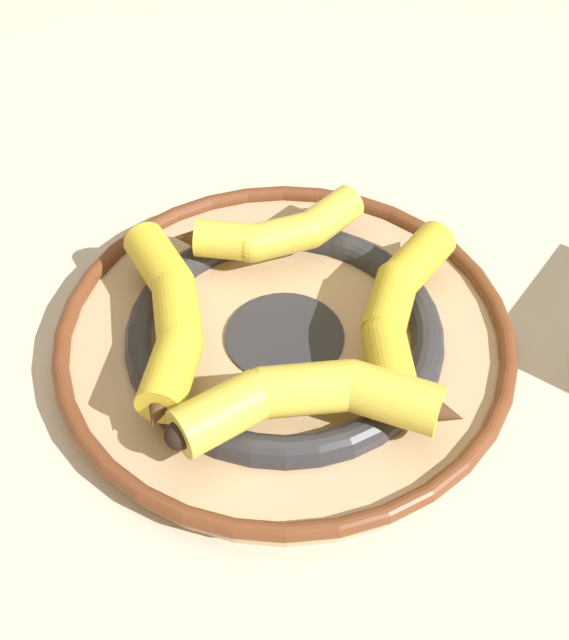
% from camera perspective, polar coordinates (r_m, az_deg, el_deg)
% --- Properties ---
extents(ground_plane, '(2.80, 2.80, 0.00)m').
position_cam_1_polar(ground_plane, '(0.70, -2.27, -3.09)').
color(ground_plane, beige).
extents(decorative_bowl, '(0.36, 0.36, 0.03)m').
position_cam_1_polar(decorative_bowl, '(0.70, 0.00, -1.13)').
color(decorative_bowl, tan).
rests_on(decorative_bowl, ground_plane).
extents(banana_a, '(0.21, 0.08, 0.04)m').
position_cam_1_polar(banana_a, '(0.62, 1.81, -5.07)').
color(banana_a, yellow).
rests_on(banana_a, decorative_bowl).
extents(banana_b, '(0.06, 0.20, 0.03)m').
position_cam_1_polar(banana_b, '(0.68, -7.40, 0.14)').
color(banana_b, yellow).
rests_on(banana_b, decorative_bowl).
extents(banana_c, '(0.17, 0.06, 0.03)m').
position_cam_1_polar(banana_c, '(0.74, -0.63, 5.63)').
color(banana_c, yellow).
rests_on(banana_c, decorative_bowl).
extents(banana_d, '(0.12, 0.18, 0.03)m').
position_cam_1_polar(banana_d, '(0.69, 7.46, 0.95)').
color(banana_d, yellow).
rests_on(banana_d, decorative_bowl).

